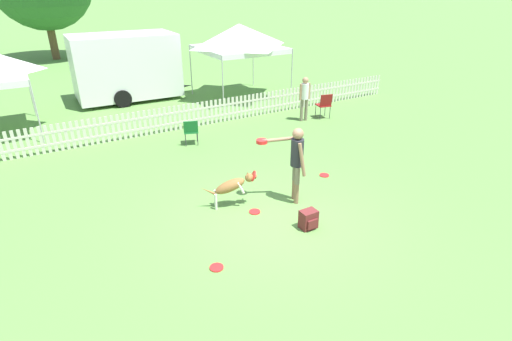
# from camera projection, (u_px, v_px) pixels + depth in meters

# --- Properties ---
(ground_plane) EXTENTS (240.00, 240.00, 0.00)m
(ground_plane) POSITION_uv_depth(u_px,v_px,m) (276.00, 217.00, 8.47)
(ground_plane) COLOR #5B8C42
(handler_person) EXTENTS (0.90, 0.94, 1.74)m
(handler_person) POSITION_uv_depth(u_px,v_px,m) (295.00, 156.00, 8.63)
(handler_person) COLOR #8C664C
(handler_person) RESTS_ON ground_plane
(leaping_dog) EXTENTS (1.19, 0.58, 0.82)m
(leaping_dog) POSITION_uv_depth(u_px,v_px,m) (232.00, 185.00, 8.67)
(leaping_dog) COLOR olive
(leaping_dog) RESTS_ON ground_plane
(frisbee_near_handler) EXTENTS (0.25, 0.25, 0.02)m
(frisbee_near_handler) POSITION_uv_depth(u_px,v_px,m) (217.00, 267.00, 6.96)
(frisbee_near_handler) COLOR red
(frisbee_near_handler) RESTS_ON ground_plane
(frisbee_near_dog) EXTENTS (0.25, 0.25, 0.02)m
(frisbee_near_dog) POSITION_uv_depth(u_px,v_px,m) (255.00, 212.00, 8.64)
(frisbee_near_dog) COLOR red
(frisbee_near_dog) RESTS_ON ground_plane
(frisbee_midfield) EXTENTS (0.25, 0.25, 0.02)m
(frisbee_midfield) POSITION_uv_depth(u_px,v_px,m) (324.00, 175.00, 10.27)
(frisbee_midfield) COLOR red
(frisbee_midfield) RESTS_ON ground_plane
(backpack_on_grass) EXTENTS (0.34, 0.29, 0.39)m
(backpack_on_grass) POSITION_uv_depth(u_px,v_px,m) (309.00, 220.00, 8.02)
(backpack_on_grass) COLOR maroon
(backpack_on_grass) RESTS_ON ground_plane
(picket_fence) EXTENTS (19.02, 0.04, 0.84)m
(picket_fence) POSITION_uv_depth(u_px,v_px,m) (173.00, 119.00, 13.19)
(picket_fence) COLOR beige
(picket_fence) RESTS_ON ground_plane
(folding_chair_blue_left) EXTENTS (0.54, 0.56, 0.92)m
(folding_chair_blue_left) POSITION_uv_depth(u_px,v_px,m) (324.00, 104.00, 14.32)
(folding_chair_blue_left) COLOR #333338
(folding_chair_blue_left) RESTS_ON ground_plane
(folding_chair_center) EXTENTS (0.55, 0.56, 0.79)m
(folding_chair_center) POSITION_uv_depth(u_px,v_px,m) (191.00, 130.00, 12.02)
(folding_chair_center) COLOR #333338
(folding_chair_center) RESTS_ON ground_plane
(canopy_tent_secondary) EXTENTS (3.17, 3.17, 3.00)m
(canopy_tent_secondary) POSITION_uv_depth(u_px,v_px,m) (239.00, 38.00, 16.16)
(canopy_tent_secondary) COLOR #B2B2B2
(canopy_tent_secondary) RESTS_ON ground_plane
(spectator_standing) EXTENTS (0.41, 0.27, 1.56)m
(spectator_standing) POSITION_uv_depth(u_px,v_px,m) (305.00, 95.00, 13.94)
(spectator_standing) COLOR #7A705B
(spectator_standing) RESTS_ON ground_plane
(equipment_trailer) EXTENTS (4.91, 2.56, 2.63)m
(equipment_trailer) POSITION_uv_depth(u_px,v_px,m) (126.00, 66.00, 16.42)
(equipment_trailer) COLOR white
(equipment_trailer) RESTS_ON ground_plane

